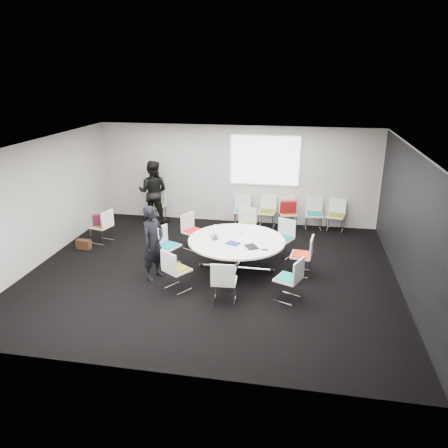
% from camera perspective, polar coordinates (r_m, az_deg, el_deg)
% --- Properties ---
extents(room_shell, '(8.08, 7.08, 2.88)m').
position_cam_1_polar(room_shell, '(9.25, -1.09, 1.56)').
color(room_shell, black).
rests_on(room_shell, ground).
extents(conference_table, '(2.13, 2.13, 0.73)m').
position_cam_1_polar(conference_table, '(9.66, 1.64, -3.15)').
color(conference_table, silver).
rests_on(conference_table, ground).
extents(projection_screen, '(1.90, 0.03, 1.35)m').
position_cam_1_polar(projection_screen, '(12.36, 5.35, 8.25)').
color(projection_screen, white).
rests_on(projection_screen, room_shell).
extents(chair_ring_a, '(0.50, 0.51, 0.88)m').
position_cam_1_polar(chair_ring_a, '(9.72, 10.08, -4.96)').
color(chair_ring_a, silver).
rests_on(chair_ring_a, ground).
extents(chair_ring_b, '(0.61, 0.61, 0.88)m').
position_cam_1_polar(chair_ring_b, '(10.57, 7.61, -2.74)').
color(chair_ring_b, silver).
rests_on(chair_ring_b, ground).
extents(chair_ring_c, '(0.50, 0.49, 0.88)m').
position_cam_1_polar(chair_ring_c, '(11.29, 3.03, -1.12)').
color(chair_ring_c, silver).
rests_on(chair_ring_c, ground).
extents(chair_ring_d, '(0.61, 0.62, 0.88)m').
position_cam_1_polar(chair_ring_d, '(10.95, -3.99, -1.81)').
color(chair_ring_d, silver).
rests_on(chair_ring_d, ground).
extents(chair_ring_e, '(0.59, 0.60, 0.88)m').
position_cam_1_polar(chair_ring_e, '(10.13, -7.33, -3.74)').
color(chair_ring_e, silver).
rests_on(chair_ring_e, ground).
extents(chair_ring_f, '(0.63, 0.63, 0.88)m').
position_cam_1_polar(chair_ring_f, '(8.96, -6.17, -6.93)').
color(chair_ring_f, silver).
rests_on(chair_ring_f, ground).
extents(chair_ring_g, '(0.48, 0.47, 0.88)m').
position_cam_1_polar(chair_ring_g, '(8.47, 0.01, -8.49)').
color(chair_ring_g, silver).
rests_on(chair_ring_g, ground).
extents(chair_ring_h, '(0.59, 0.60, 0.88)m').
position_cam_1_polar(chair_ring_h, '(8.64, 8.39, -8.10)').
color(chair_ring_h, silver).
rests_on(chair_ring_h, ground).
extents(chair_back_a, '(0.49, 0.48, 0.88)m').
position_cam_1_polar(chair_back_a, '(12.54, 2.39, 1.04)').
color(chair_back_a, silver).
rests_on(chair_back_a, ground).
extents(chair_back_b, '(0.50, 0.49, 0.88)m').
position_cam_1_polar(chair_back_b, '(12.47, 5.62, 0.85)').
color(chair_back_b, silver).
rests_on(chair_back_b, ground).
extents(chair_back_c, '(0.56, 0.55, 0.88)m').
position_cam_1_polar(chair_back_c, '(12.43, 8.30, 0.67)').
color(chair_back_c, silver).
rests_on(chair_back_c, ground).
extents(chair_back_d, '(0.49, 0.48, 0.88)m').
position_cam_1_polar(chair_back_d, '(12.44, 11.64, 0.49)').
color(chair_back_d, silver).
rests_on(chair_back_d, ground).
extents(chair_back_e, '(0.55, 0.54, 0.88)m').
position_cam_1_polar(chair_back_e, '(12.47, 14.31, 0.32)').
color(chair_back_e, silver).
rests_on(chair_back_e, ground).
extents(chair_spare_left, '(0.55, 0.56, 0.88)m').
position_cam_1_polar(chair_spare_left, '(11.72, -15.58, -1.05)').
color(chair_spare_left, silver).
rests_on(chair_spare_left, ground).
extents(chair_person_back, '(0.59, 0.58, 0.88)m').
position_cam_1_polar(chair_person_back, '(13.13, -8.84, 1.67)').
color(chair_person_back, silver).
rests_on(chair_person_back, ground).
extents(person_main, '(0.57, 0.69, 1.62)m').
position_cam_1_polar(person_main, '(9.32, -9.23, -2.43)').
color(person_main, black).
rests_on(person_main, ground).
extents(person_back, '(0.92, 0.73, 1.83)m').
position_cam_1_polar(person_back, '(12.80, -9.25, 4.17)').
color(person_back, black).
rests_on(person_back, ground).
extents(laptop, '(0.30, 0.37, 0.03)m').
position_cam_1_polar(laptop, '(9.68, -0.97, -1.74)').
color(laptop, '#333338').
rests_on(laptop, conference_table).
extents(laptop_lid, '(0.02, 0.30, 0.22)m').
position_cam_1_polar(laptop_lid, '(9.69, -1.35, -0.96)').
color(laptop_lid, silver).
rests_on(laptop_lid, conference_table).
extents(notebook_black, '(0.34, 0.37, 0.02)m').
position_cam_1_polar(notebook_black, '(9.19, 3.60, -2.99)').
color(notebook_black, black).
rests_on(notebook_black, conference_table).
extents(tablet_folio, '(0.32, 0.29, 0.03)m').
position_cam_1_polar(tablet_folio, '(9.35, 1.18, -2.52)').
color(tablet_folio, navy).
rests_on(tablet_folio, conference_table).
extents(papers_right, '(0.35, 0.37, 0.00)m').
position_cam_1_polar(papers_right, '(9.73, 4.40, -1.74)').
color(papers_right, white).
rests_on(papers_right, conference_table).
extents(papers_front, '(0.31, 0.23, 0.00)m').
position_cam_1_polar(papers_front, '(9.44, 6.08, -2.49)').
color(papers_front, silver).
rests_on(papers_front, conference_table).
extents(cup, '(0.08, 0.08, 0.09)m').
position_cam_1_polar(cup, '(9.77, 2.31, -1.32)').
color(cup, white).
rests_on(cup, conference_table).
extents(phone, '(0.14, 0.08, 0.01)m').
position_cam_1_polar(phone, '(9.08, 5.37, -3.36)').
color(phone, black).
rests_on(phone, conference_table).
extents(maroon_bag, '(0.42, 0.29, 0.28)m').
position_cam_1_polar(maroon_bag, '(11.61, -15.79, 0.55)').
color(maroon_bag, '#53162E').
rests_on(maroon_bag, chair_spare_left).
extents(brown_bag, '(0.37, 0.19, 0.24)m').
position_cam_1_polar(brown_bag, '(11.49, -17.87, -2.54)').
color(brown_bag, '#3A2012').
rests_on(brown_bag, ground).
extents(red_jacket, '(0.46, 0.24, 0.36)m').
position_cam_1_polar(red_jacket, '(12.08, 8.37, 2.23)').
color(red_jacket, '#A01315').
rests_on(red_jacket, chair_back_c).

